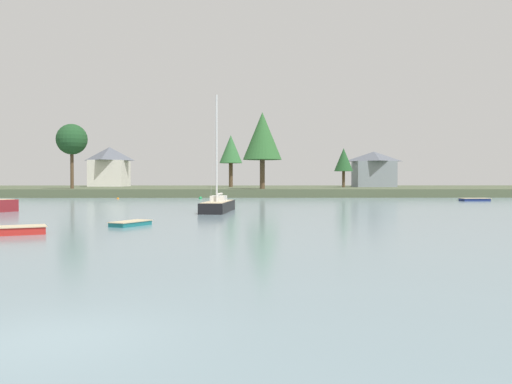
{
  "coord_description": "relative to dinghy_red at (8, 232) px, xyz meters",
  "views": [
    {
      "loc": [
        3.39,
        -9.38,
        2.79
      ],
      "look_at": [
        4.14,
        29.69,
        1.89
      ],
      "focal_mm": 37.56,
      "sensor_mm": 36.0,
      "label": 1
    }
  ],
  "objects": [
    {
      "name": "ground_plane",
      "position": [
        8.7,
        -17.93,
        -0.15
      ],
      "size": [
        501.19,
        501.19,
        0.0
      ],
      "primitive_type": "plane",
      "color": "gray"
    },
    {
      "name": "far_shore_bank",
      "position": [
        8.7,
        82.85,
        0.51
      ],
      "size": [
        225.53,
        55.54,
        1.32
      ],
      "primitive_type": "cube",
      "color": "#4C563D",
      "rests_on": "ground"
    },
    {
      "name": "dinghy_red",
      "position": [
        0.0,
        0.0,
        0.0
      ],
      "size": [
        3.97,
        2.96,
        0.59
      ],
      "color": "#B2231E",
      "rests_on": "ground"
    },
    {
      "name": "sailboat_black",
      "position": [
        9.66,
        19.31,
        0.1
      ],
      "size": [
        2.83,
        8.11,
        10.68
      ],
      "color": "black",
      "rests_on": "ground"
    },
    {
      "name": "dinghy_teal",
      "position": [
        5.13,
        5.08,
        -0.04
      ],
      "size": [
        2.35,
        3.06,
        0.41
      ],
      "color": "#196B70",
      "rests_on": "ground"
    },
    {
      "name": "dinghy_navy",
      "position": [
        42.0,
        41.93,
        -0.01
      ],
      "size": [
        3.89,
        2.05,
        0.53
      ],
      "color": "navy",
      "rests_on": "ground"
    },
    {
      "name": "mooring_buoy_green",
      "position": [
        5.47,
        50.82,
        -0.06
      ],
      "size": [
        0.5,
        0.5,
        0.55
      ],
      "color": "#1E8C47",
      "rests_on": "ground"
    },
    {
      "name": "mooring_buoy_orange",
      "position": [
        -6.39,
        50.23,
        -0.09
      ],
      "size": [
        0.33,
        0.33,
        0.38
      ],
      "color": "orange",
      "rests_on": "ground"
    },
    {
      "name": "shore_tree_far_left",
      "position": [
        9.08,
        80.34,
        8.66
      ],
      "size": [
        4.6,
        4.6,
        10.45
      ],
      "color": "brown",
      "rests_on": "far_shore_bank"
    },
    {
      "name": "shore_tree_center_left",
      "position": [
        30.99,
        75.68,
        6.44
      ],
      "size": [
        3.64,
        3.64,
        7.56
      ],
      "color": "brown",
      "rests_on": "far_shore_bank"
    },
    {
      "name": "shore_tree_left_mid",
      "position": [
        -16.56,
        61.4,
        9.23
      ],
      "size": [
        5.04,
        5.04,
        10.66
      ],
      "color": "brown",
      "rests_on": "far_shore_bank"
    },
    {
      "name": "shore_tree_center",
      "position": [
        14.74,
        58.17,
        9.57
      ],
      "size": [
        6.2,
        6.2,
        12.26
      ],
      "color": "brown",
      "rests_on": "far_shore_bank"
    },
    {
      "name": "cottage_near_water",
      "position": [
        38.17,
        81.15,
        4.88
      ],
      "size": [
        8.47,
        7.24,
        7.19
      ],
      "color": "gray",
      "rests_on": "far_shore_bank"
    },
    {
      "name": "cottage_behind_trees",
      "position": [
        -17.98,
        91.33,
        5.66
      ],
      "size": [
        7.89,
        9.81,
        8.67
      ],
      "color": "silver",
      "rests_on": "far_shore_bank"
    }
  ]
}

